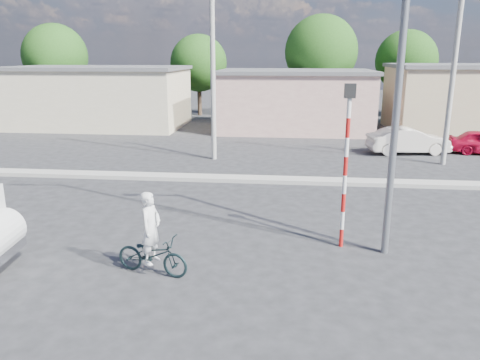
# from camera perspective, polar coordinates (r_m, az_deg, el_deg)

# --- Properties ---
(ground_plane) EXTENTS (120.00, 120.00, 0.00)m
(ground_plane) POSITION_cam_1_polar(r_m,az_deg,el_deg) (11.84, -2.92, -10.25)
(ground_plane) COLOR #252628
(ground_plane) RESTS_ON ground
(median) EXTENTS (40.00, 0.80, 0.16)m
(median) POSITION_cam_1_polar(r_m,az_deg,el_deg) (19.30, 0.79, 0.12)
(median) COLOR #99968E
(median) RESTS_ON ground
(bicycle) EXTENTS (1.94, 1.07, 0.97)m
(bicycle) POSITION_cam_1_polar(r_m,az_deg,el_deg) (11.37, -10.64, -8.94)
(bicycle) COLOR #172729
(bicycle) RESTS_ON ground
(cyclist) EXTENTS (0.56, 0.71, 1.73)m
(cyclist) POSITION_cam_1_polar(r_m,az_deg,el_deg) (11.22, -10.74, -7.17)
(cyclist) COLOR white
(cyclist) RESTS_ON ground
(car_cream) EXTENTS (4.32, 2.06, 1.37)m
(car_cream) POSITION_cam_1_polar(r_m,az_deg,el_deg) (26.10, 19.80, 4.54)
(car_cream) COLOR beige
(car_cream) RESTS_ON ground
(traffic_pole) EXTENTS (0.28, 0.18, 4.36)m
(traffic_pole) POSITION_cam_1_polar(r_m,az_deg,el_deg) (12.40, 12.83, 3.22)
(traffic_pole) COLOR red
(traffic_pole) RESTS_ON ground
(streetlight) EXTENTS (2.34, 0.22, 9.00)m
(streetlight) POSITION_cam_1_polar(r_m,az_deg,el_deg) (12.00, 18.25, 13.88)
(streetlight) COLOR slate
(streetlight) RESTS_ON ground
(building_row) EXTENTS (37.80, 7.30, 4.44)m
(building_row) POSITION_cam_1_polar(r_m,az_deg,el_deg) (32.70, 5.10, 9.90)
(building_row) COLOR beige
(building_row) RESTS_ON ground
(tree_row) EXTENTS (51.24, 7.43, 8.42)m
(tree_row) POSITION_cam_1_polar(r_m,az_deg,el_deg) (39.51, 14.96, 14.45)
(tree_row) COLOR #38281E
(tree_row) RESTS_ON ground
(utility_poles) EXTENTS (35.40, 0.24, 8.00)m
(utility_poles) POSITION_cam_1_polar(r_m,az_deg,el_deg) (22.63, 10.23, 12.34)
(utility_poles) COLOR #99968E
(utility_poles) RESTS_ON ground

